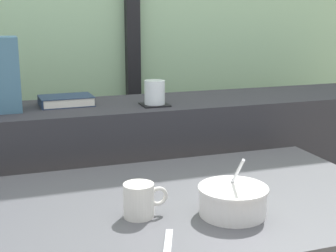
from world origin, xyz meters
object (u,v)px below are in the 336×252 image
at_px(ceramic_mug, 140,200).
at_px(breakfast_table, 169,238).
at_px(fork_utensil, 168,248).
at_px(closed_book, 66,101).
at_px(soup_bowl, 233,201).
at_px(juice_glass, 155,94).
at_px(coaster_square, 155,105).

bearing_deg(ceramic_mug, breakfast_table, 34.50).
xyz_separation_m(breakfast_table, fork_utensil, (-0.09, -0.25, 0.11)).
xyz_separation_m(closed_book, soup_bowl, (0.30, -0.81, -0.13)).
height_order(juice_glass, soup_bowl, juice_glass).
distance_m(breakfast_table, juice_glass, 0.65).
relative_size(breakfast_table, ceramic_mug, 11.06).
relative_size(breakfast_table, juice_glass, 13.88).
bearing_deg(fork_utensil, closed_book, 117.33).
relative_size(coaster_square, ceramic_mug, 0.88).
height_order(breakfast_table, juice_glass, juice_glass).
bearing_deg(soup_bowl, ceramic_mug, 164.12).
height_order(coaster_square, juice_glass, juice_glass).
height_order(coaster_square, ceramic_mug, coaster_square).
height_order(juice_glass, closed_book, juice_glass).
height_order(coaster_square, soup_bowl, coaster_square).
distance_m(breakfast_table, coaster_square, 0.64).
relative_size(coaster_square, fork_utensil, 0.59).
distance_m(breakfast_table, fork_utensil, 0.29).
height_order(breakfast_table, fork_utensil, fork_utensil).
bearing_deg(coaster_square, soup_bowl, -91.32).
bearing_deg(juice_glass, closed_book, 160.20).
height_order(breakfast_table, closed_book, closed_book).
bearing_deg(coaster_square, breakfast_table, -103.70).
xyz_separation_m(breakfast_table, coaster_square, (0.14, 0.56, 0.26)).
bearing_deg(coaster_square, juice_glass, 0.00).
relative_size(coaster_square, soup_bowl, 0.58).
height_order(closed_book, ceramic_mug, closed_book).
bearing_deg(closed_book, juice_glass, -19.80).
height_order(coaster_square, fork_utensil, coaster_square).
relative_size(juice_glass, fork_utensil, 0.53).
bearing_deg(coaster_square, fork_utensil, -105.59).
xyz_separation_m(soup_bowl, ceramic_mug, (-0.22, 0.06, 0.01)).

